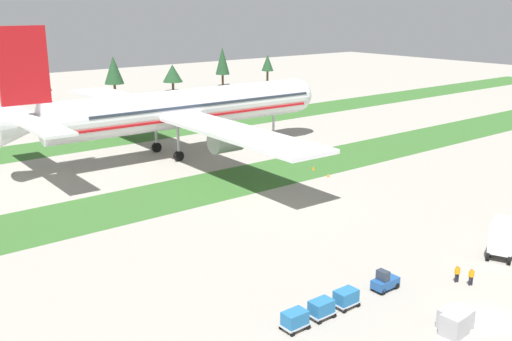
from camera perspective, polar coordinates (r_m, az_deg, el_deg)
The scene contains 16 objects.
ground_plane at distance 53.18m, azimuth 21.42°, elevation -13.26°, with size 400.00×400.00×0.00m, color gray.
grass_strip_near at distance 82.10m, azimuth -6.09°, elevation -1.93°, with size 320.00×12.59×0.01m, color #336028.
grass_strip_far at distance 114.24m, azimuth -16.20°, elevation 2.58°, with size 320.00×12.59×0.01m, color #336028.
airliner at distance 100.42m, azimuth -7.52°, elevation 5.90°, with size 58.17×71.61×21.95m.
baggage_tug at distance 55.20m, azimuth 12.30°, elevation -10.41°, with size 2.61×1.31×1.97m.
cargo_dolly_lead at distance 51.73m, azimuth 8.66°, elevation -11.96°, with size 2.21×1.51×1.55m.
cargo_dolly_second at distance 49.87m, azimuth 6.31°, elevation -12.99°, with size 2.21×1.51×1.55m.
cargo_dolly_third at distance 48.11m, azimuth 3.77°, elevation -14.07°, with size 2.21×1.51×1.55m.
catering_truck at distance 66.34m, azimuth 22.79°, elevation -5.70°, with size 7.30×4.80×3.58m.
ground_crew_marshaller at distance 58.16m, azimuth 20.03°, elevation -9.50°, with size 0.50×0.36×1.74m.
ground_crew_loader at distance 58.35m, azimuth 18.82°, elevation -9.30°, with size 0.51×0.36×1.74m.
uld_container_0 at distance 49.84m, azimuth 18.59°, elevation -13.86°, with size 2.00×1.60×1.75m, color #A3A3A8.
uld_container_1 at distance 50.82m, azimuth 18.37°, elevation -13.37°, with size 2.00×1.60×1.54m, color #A3A3A8.
uld_container_2 at distance 50.81m, azimuth 18.94°, elevation -13.40°, with size 2.00×1.60×1.59m, color #A3A3A8.
taxiway_marker_0 at distance 88.66m, azimuth 6.98°, elevation -0.45°, with size 0.44×0.44×0.50m, color orange.
taxiway_marker_1 at distance 92.07m, azimuth 5.55°, elevation 0.24°, with size 0.44×0.44×0.62m, color orange.
Camera 1 is at (-41.60, -21.94, 24.82)m, focal length 41.53 mm.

